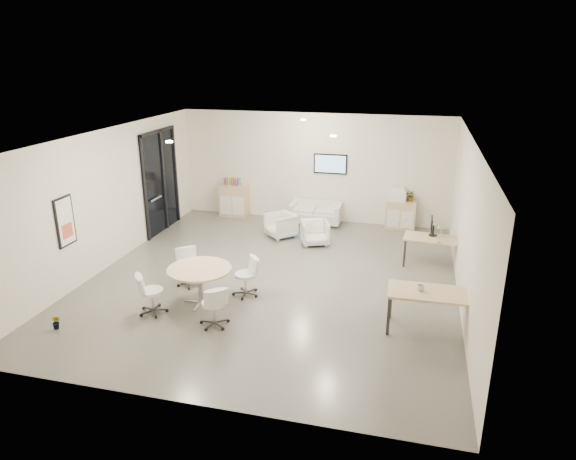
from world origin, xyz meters
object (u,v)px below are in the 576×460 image
(desk_front, at_px, (431,296))
(armchair_right, at_px, (315,232))
(sideboard_left, at_px, (234,201))
(round_table, at_px, (199,272))
(loveseat, at_px, (316,214))
(sideboard_right, at_px, (401,215))
(desk_rear, at_px, (433,240))
(armchair_left, at_px, (281,224))

(desk_front, bearing_deg, armchair_right, 125.50)
(sideboard_left, bearing_deg, round_table, -76.73)
(loveseat, distance_m, armchair_right, 1.76)
(sideboard_right, xyz_separation_m, round_table, (-3.70, -5.79, 0.28))
(loveseat, xyz_separation_m, desk_rear, (3.29, -2.42, 0.32))
(sideboard_right, bearing_deg, armchair_right, -138.73)
(sideboard_left, relative_size, desk_front, 0.64)
(armchair_left, bearing_deg, loveseat, 106.76)
(armchair_right, relative_size, desk_front, 0.46)
(armchair_right, relative_size, desk_rear, 0.51)
(desk_front, bearing_deg, sideboard_right, 96.42)
(sideboard_right, relative_size, loveseat, 0.56)
(loveseat, bearing_deg, armchair_left, -116.41)
(sideboard_left, height_order, round_table, sideboard_left)
(desk_rear, bearing_deg, round_table, -140.31)
(sideboard_right, distance_m, loveseat, 2.47)
(desk_front, relative_size, round_table, 1.19)
(sideboard_left, bearing_deg, armchair_right, -32.35)
(loveseat, xyz_separation_m, round_table, (-1.24, -5.64, 0.39))
(sideboard_left, bearing_deg, sideboard_right, 0.24)
(sideboard_right, xyz_separation_m, armchair_left, (-3.16, -1.53, -0.05))
(loveseat, bearing_deg, sideboard_right, 4.03)
(armchair_right, height_order, round_table, round_table)
(sideboard_left, distance_m, loveseat, 2.62)
(armchair_right, bearing_deg, loveseat, 79.69)
(sideboard_left, distance_m, sideboard_right, 5.06)
(loveseat, relative_size, armchair_right, 2.13)
(armchair_right, bearing_deg, desk_front, -74.32)
(sideboard_left, height_order, desk_front, sideboard_left)
(round_table, bearing_deg, loveseat, 77.56)
(armchair_left, distance_m, desk_front, 5.79)
(desk_rear, bearing_deg, sideboard_right, 112.36)
(armchair_left, relative_size, armchair_right, 1.04)
(armchair_left, height_order, round_table, round_table)
(desk_rear, xyz_separation_m, round_table, (-4.54, -3.22, 0.07))
(sideboard_right, distance_m, round_table, 6.88)
(sideboard_right, distance_m, armchair_left, 3.51)
(loveseat, height_order, armchair_right, armchair_right)
(loveseat, height_order, armchair_left, armchair_left)
(desk_rear, height_order, desk_front, desk_front)
(sideboard_left, distance_m, armchair_right, 3.47)
(armchair_left, height_order, armchair_right, armchair_left)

